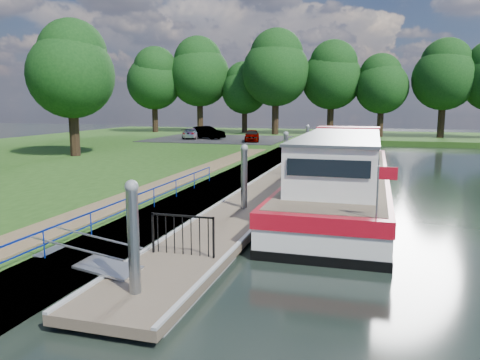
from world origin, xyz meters
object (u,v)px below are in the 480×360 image
(pontoon, at_px, (268,192))
(barge, at_px, (344,175))
(car_c, at_px, (192,133))
(car_a, at_px, (252,135))
(car_b, at_px, (206,133))

(pontoon, distance_m, barge, 3.80)
(car_c, bearing_deg, barge, 118.54)
(barge, bearing_deg, pontoon, -166.72)
(car_a, xyz_separation_m, car_c, (-7.09, 1.97, -0.03))
(barge, bearing_deg, car_b, 124.03)
(car_c, bearing_deg, car_b, 168.97)
(pontoon, bearing_deg, car_b, 116.68)
(barge, bearing_deg, car_a, 115.63)
(car_a, height_order, car_c, car_a)
(pontoon, distance_m, car_c, 27.88)
(car_b, height_order, car_c, car_b)
(car_a, distance_m, car_b, 5.78)
(pontoon, bearing_deg, car_a, 106.69)
(car_c, bearing_deg, car_a, 156.41)
(barge, distance_m, car_b, 28.10)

